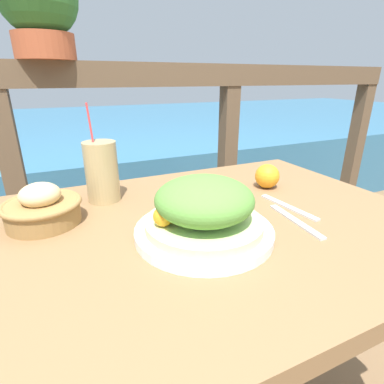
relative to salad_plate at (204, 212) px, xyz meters
The scene contains 10 objects.
patio_table 0.18m from the salad_plate, 51.68° to the left, with size 1.02×0.75×0.73m.
railing_fence 0.74m from the salad_plate, 86.29° to the left, with size 2.80×0.08×1.10m.
sea_backdrop 3.27m from the salad_plate, 89.16° to the left, with size 12.00×4.00×0.57m.
salad_plate is the anchor object (origin of this frame).
drink_glass 0.33m from the salad_plate, 118.23° to the left, with size 0.08×0.08×0.25m.
bread_basket 0.36m from the salad_plate, 146.11° to the left, with size 0.17×0.17×0.10m.
potted_plant 0.91m from the salad_plate, 107.81° to the left, with size 0.25×0.25×0.32m.
fork 0.23m from the salad_plate, ahead, with size 0.03×0.18×0.00m.
knife 0.27m from the salad_plate, ahead, with size 0.03×0.18×0.00m.
orange_near_basket 0.36m from the salad_plate, 31.20° to the left, with size 0.07×0.07×0.07m.
Camera 1 is at (-0.30, -0.55, 1.04)m, focal length 28.00 mm.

